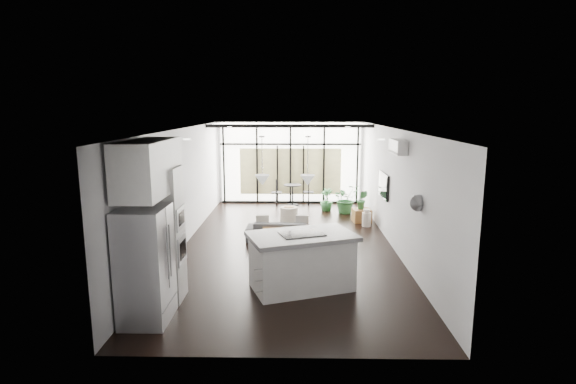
{
  "coord_description": "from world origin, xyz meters",
  "views": [
    {
      "loc": [
        0.2,
        -10.45,
        3.27
      ],
      "look_at": [
        0.0,
        0.3,
        1.25
      ],
      "focal_mm": 28.0,
      "sensor_mm": 36.0,
      "label": 1
    }
  ],
  "objects_px": {
    "island": "(302,261)",
    "pouf": "(289,214)",
    "sofa": "(280,227)",
    "console_bench": "(290,235)",
    "fridge": "(145,265)",
    "tv": "(384,185)",
    "milk_can": "(367,218)"
  },
  "relations": [
    {
      "from": "island",
      "to": "pouf",
      "type": "xyz_separation_m",
      "value": [
        -0.32,
        4.98,
        -0.31
      ]
    },
    {
      "from": "sofa",
      "to": "tv",
      "type": "relative_size",
      "value": 1.53
    },
    {
      "from": "island",
      "to": "pouf",
      "type": "distance_m",
      "value": 5.0
    },
    {
      "from": "fridge",
      "to": "pouf",
      "type": "bearing_deg",
      "value": 71.58
    },
    {
      "from": "fridge",
      "to": "milk_can",
      "type": "bearing_deg",
      "value": 53.24
    },
    {
      "from": "fridge",
      "to": "milk_can",
      "type": "height_order",
      "value": "fridge"
    },
    {
      "from": "sofa",
      "to": "milk_can",
      "type": "distance_m",
      "value": 2.73
    },
    {
      "from": "sofa",
      "to": "console_bench",
      "type": "distance_m",
      "value": 0.44
    },
    {
      "from": "pouf",
      "to": "fridge",
      "type": "bearing_deg",
      "value": -108.42
    },
    {
      "from": "tv",
      "to": "milk_can",
      "type": "bearing_deg",
      "value": 110.0
    },
    {
      "from": "fridge",
      "to": "sofa",
      "type": "bearing_deg",
      "value": 66.43
    },
    {
      "from": "pouf",
      "to": "sofa",
      "type": "bearing_deg",
      "value": -95.54
    },
    {
      "from": "console_bench",
      "to": "milk_can",
      "type": "height_order",
      "value": "milk_can"
    },
    {
      "from": "console_bench",
      "to": "tv",
      "type": "xyz_separation_m",
      "value": [
        2.41,
        0.9,
        1.09
      ]
    },
    {
      "from": "fridge",
      "to": "console_bench",
      "type": "relative_size",
      "value": 1.37
    },
    {
      "from": "sofa",
      "to": "fridge",
      "type": "bearing_deg",
      "value": 68.25
    },
    {
      "from": "console_bench",
      "to": "pouf",
      "type": "height_order",
      "value": "console_bench"
    },
    {
      "from": "console_bench",
      "to": "fridge",
      "type": "bearing_deg",
      "value": -128.19
    },
    {
      "from": "pouf",
      "to": "milk_can",
      "type": "height_order",
      "value": "milk_can"
    },
    {
      "from": "sofa",
      "to": "milk_can",
      "type": "bearing_deg",
      "value": -148.51
    },
    {
      "from": "pouf",
      "to": "console_bench",
      "type": "bearing_deg",
      "value": -88.39
    },
    {
      "from": "island",
      "to": "pouf",
      "type": "bearing_deg",
      "value": 73.74
    },
    {
      "from": "fridge",
      "to": "sofa",
      "type": "relative_size",
      "value": 1.07
    },
    {
      "from": "pouf",
      "to": "milk_can",
      "type": "bearing_deg",
      "value": -14.51
    },
    {
      "from": "console_bench",
      "to": "pouf",
      "type": "distance_m",
      "value": 2.25
    },
    {
      "from": "fridge",
      "to": "milk_can",
      "type": "xyz_separation_m",
      "value": [
        4.28,
        5.74,
        -0.66
      ]
    },
    {
      "from": "fridge",
      "to": "tv",
      "type": "xyz_separation_m",
      "value": [
        4.57,
        4.95,
        0.4
      ]
    },
    {
      "from": "console_bench",
      "to": "tv",
      "type": "distance_m",
      "value": 2.79
    },
    {
      "from": "island",
      "to": "pouf",
      "type": "height_order",
      "value": "island"
    },
    {
      "from": "console_bench",
      "to": "milk_can",
      "type": "relative_size",
      "value": 2.68
    },
    {
      "from": "pouf",
      "to": "tv",
      "type": "relative_size",
      "value": 0.47
    },
    {
      "from": "pouf",
      "to": "tv",
      "type": "xyz_separation_m",
      "value": [
        2.47,
        -1.35,
        1.09
      ]
    }
  ]
}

